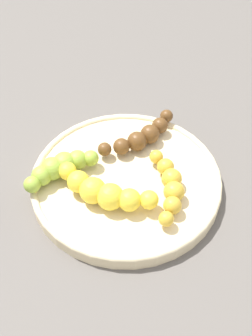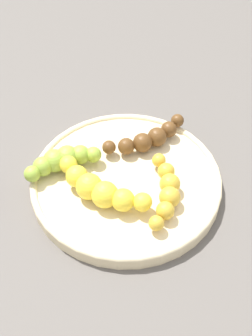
{
  "view_description": "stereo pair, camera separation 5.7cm",
  "coord_description": "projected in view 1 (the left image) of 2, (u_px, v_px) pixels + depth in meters",
  "views": [
    {
      "loc": [
        -0.36,
        0.1,
        0.46
      ],
      "look_at": [
        0.0,
        0.0,
        0.04
      ],
      "focal_mm": 43.36,
      "sensor_mm": 36.0,
      "label": 1
    },
    {
      "loc": [
        -0.38,
        0.05,
        0.46
      ],
      "look_at": [
        0.0,
        0.0,
        0.04
      ],
      "focal_mm": 43.36,
      "sensor_mm": 36.0,
      "label": 2
    }
  ],
  "objects": [
    {
      "name": "banana_yellow",
      "position": [
        103.0,
        191.0,
        0.54
      ],
      "size": [
        0.1,
        0.12,
        0.04
      ],
      "rotation": [
        0.0,
        0.0,
        2.44
      ],
      "color": "yellow",
      "rests_on": "fruit_bowl"
    },
    {
      "name": "banana_green",
      "position": [
        60.0,
        167.0,
        0.57
      ],
      "size": [
        0.06,
        0.11,
        0.03
      ],
      "rotation": [
        0.0,
        0.0,
        0.3
      ],
      "color": "#8CAD38",
      "rests_on": "fruit_bowl"
    },
    {
      "name": "ground_plane",
      "position": [
        126.0,
        185.0,
        0.59
      ],
      "size": [
        2.4,
        2.4,
        0.0
      ],
      "primitive_type": "plane",
      "color": "#56514C"
    },
    {
      "name": "banana_overripe",
      "position": [
        142.0,
        136.0,
        0.62
      ],
      "size": [
        0.07,
        0.13,
        0.03
      ],
      "rotation": [
        0.0,
        0.0,
        3.53
      ],
      "color": "#593819",
      "rests_on": "fruit_bowl"
    },
    {
      "name": "banana_spotted",
      "position": [
        169.0,
        185.0,
        0.55
      ],
      "size": [
        0.13,
        0.05,
        0.03
      ],
      "rotation": [
        0.0,
        0.0,
        4.5
      ],
      "color": "gold",
      "rests_on": "fruit_bowl"
    },
    {
      "name": "fruit_bowl",
      "position": [
        126.0,
        180.0,
        0.59
      ],
      "size": [
        0.27,
        0.27,
        0.02
      ],
      "color": "beige",
      "rests_on": "ground_plane"
    }
  ]
}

